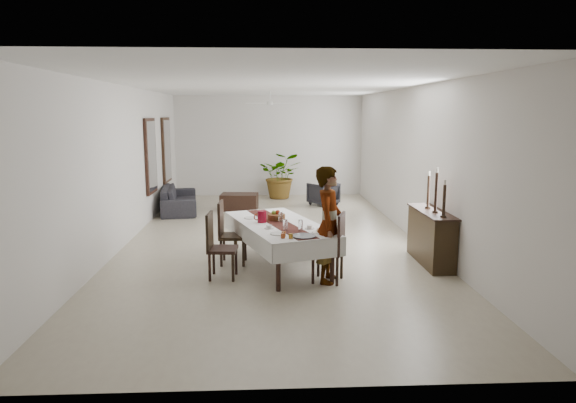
{
  "coord_description": "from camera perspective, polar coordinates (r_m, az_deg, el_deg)",
  "views": [
    {
      "loc": [
        -0.19,
        -10.6,
        2.64
      ],
      "look_at": [
        0.26,
        -1.37,
        1.05
      ],
      "focal_mm": 32.0,
      "sensor_mm": 36.0,
      "label": 1
    }
  ],
  "objects": [
    {
      "name": "candlestick_far_base",
      "position": [
        9.61,
        15.26,
        -0.63
      ],
      "size": [
        0.1,
        0.1,
        0.03
      ],
      "primitive_type": "cylinder",
      "color": "black",
      "rests_on": "sideboard_top"
    },
    {
      "name": "table_leg_fl",
      "position": [
        7.73,
        -1.09,
        -7.41
      ],
      "size": [
        0.09,
        0.09,
        0.72
      ],
      "primitive_type": "cylinder",
      "rotation": [
        0.0,
        0.0,
        0.33
      ],
      "color": "black",
      "rests_on": "floor"
    },
    {
      "name": "chair_left_far_leg_fr",
      "position": [
        9.04,
        -7.44,
        -5.76
      ],
      "size": [
        0.05,
        0.05,
        0.47
      ],
      "primitive_type": "cylinder",
      "rotation": [
        0.0,
        0.0,
        -0.06
      ],
      "color": "black",
      "rests_on": "floor"
    },
    {
      "name": "candlestick_mid_candle",
      "position": [
        9.13,
        16.25,
        3.35
      ],
      "size": [
        0.04,
        0.04,
        0.08
      ],
      "primitive_type": "cylinder",
      "color": "white",
      "rests_on": "candlestick_mid_shaft"
    },
    {
      "name": "fruit_basket",
      "position": [
        9.07,
        -1.29,
        -1.74
      ],
      "size": [
        0.31,
        0.31,
        0.1
      ],
      "primitive_type": "cylinder",
      "color": "brown",
      "rests_on": "tablecloth_top"
    },
    {
      "name": "table_runner",
      "position": [
        8.83,
        -1.02,
        -2.38
      ],
      "size": [
        1.17,
        2.54,
        0.0
      ],
      "primitive_type": "cube",
      "rotation": [
        0.0,
        0.0,
        0.33
      ],
      "color": "#521E17",
      "rests_on": "tablecloth_top"
    },
    {
      "name": "fan_blade_w",
      "position": [
        13.6,
        -3.53,
        10.85
      ],
      "size": [
        0.55,
        0.1,
        0.01
      ],
      "primitive_type": "cube",
      "color": "white",
      "rests_on": "fan_hub"
    },
    {
      "name": "fruit_red",
      "position": [
        9.09,
        -1.15,
        -1.23
      ],
      "size": [
        0.09,
        0.09,
        0.09
      ],
      "primitive_type": "sphere",
      "color": "maroon",
      "rests_on": "fruit_basket"
    },
    {
      "name": "wine_glass_mid",
      "position": [
        8.26,
        -0.31,
        -2.63
      ],
      "size": [
        0.07,
        0.07,
        0.17
      ],
      "primitive_type": "cylinder",
      "color": "white",
      "rests_on": "tablecloth_top"
    },
    {
      "name": "jam_jar_c",
      "position": [
        7.87,
        -0.49,
        -3.63
      ],
      "size": [
        0.07,
        0.07,
        0.08
      ],
      "primitive_type": "cylinder",
      "color": "#8B4314",
      "rests_on": "tablecloth_top"
    },
    {
      "name": "mirror_glass_far",
      "position": [
        15.18,
        -13.23,
        5.59
      ],
      "size": [
        0.01,
        0.9,
        1.7
      ],
      "primitive_type": "cube",
      "color": "silver",
      "rests_on": "mirror_frame_far"
    },
    {
      "name": "saucer_right",
      "position": [
        8.39,
        2.43,
        -3.01
      ],
      "size": [
        0.15,
        0.15,
        0.01
      ],
      "primitive_type": "cylinder",
      "color": "silver",
      "rests_on": "tablecloth_top"
    },
    {
      "name": "chair_left_far_leg_br",
      "position": [
        9.0,
        -4.99,
        -5.79
      ],
      "size": [
        0.05,
        0.05,
        0.47
      ],
      "primitive_type": "cylinder",
      "rotation": [
        0.0,
        0.0,
        -0.06
      ],
      "color": "black",
      "rests_on": "floor"
    },
    {
      "name": "wall_right",
      "position": [
        11.12,
        13.93,
        4.12
      ],
      "size": [
        0.02,
        12.0,
        3.2
      ],
      "primitive_type": "cube",
      "color": "silver",
      "rests_on": "floor"
    },
    {
      "name": "chair_left_far_leg_bl",
      "position": [
        9.37,
        -4.76,
        -5.15
      ],
      "size": [
        0.05,
        0.05,
        0.47
      ],
      "primitive_type": "cylinder",
      "rotation": [
        0.0,
        0.0,
        -0.06
      ],
      "color": "black",
      "rests_on": "floor"
    },
    {
      "name": "chair_right_near_leg_fr",
      "position": [
        8.38,
        5.97,
        -6.99
      ],
      "size": [
        0.06,
        0.06,
        0.46
      ],
      "primitive_type": "cylinder",
      "rotation": [
        0.0,
        0.0,
        -0.33
      ],
      "color": "black",
      "rests_on": "floor"
    },
    {
      "name": "wall_front",
      "position": [
        4.72,
        -0.39,
        -2.98
      ],
      "size": [
        6.0,
        0.02,
        3.2
      ],
      "primitive_type": "cube",
      "color": "silver",
      "rests_on": "floor"
    },
    {
      "name": "mirror_frame_far",
      "position": [
        15.19,
        -13.36,
        5.58
      ],
      "size": [
        0.06,
        1.05,
        1.85
      ],
      "primitive_type": "cube",
      "color": "black",
      "rests_on": "wall_left"
    },
    {
      "name": "chair_left_near_leg_br",
      "position": [
        8.24,
        -6.14,
        -7.35
      ],
      "size": [
        0.05,
        0.05,
        0.45
      ],
      "primitive_type": "cylinder",
      "rotation": [
        0.0,
        0.0,
        -0.08
      ],
      "color": "black",
      "rests_on": "floor"
    },
    {
      "name": "chair_right_far_seat",
      "position": [
        9.39,
        3.36,
        -3.87
      ],
      "size": [
        0.51,
        0.51,
        0.05
      ],
      "primitive_type": "cube",
      "rotation": [
        0.0,
        0.0,
        1.86
      ],
      "color": "black",
      "rests_on": "chair_right_far_leg_fl"
    },
    {
      "name": "table_leg_br",
      "position": [
        10.15,
        -0.96,
        -3.23
      ],
      "size": [
        0.09,
        0.09,
        0.72
      ],
      "primitive_type": "cylinder",
      "rotation": [
        0.0,
        0.0,
        0.33
      ],
      "color": "black",
      "rests_on": "floor"
    },
    {
      "name": "wine_glass_near",
      "position": [
        8.26,
        1.41,
        -2.65
      ],
      "size": [
        0.07,
        0.07,
        0.17
      ],
      "primitive_type": "cylinder",
      "color": "white",
      "rests_on": "tablecloth_top"
    },
    {
      "name": "chair_right_far_back",
      "position": [
        9.4,
        4.42,
        -2.11
      ],
      "size": [
        0.15,
        0.4,
        0.52
      ],
      "primitive_type": "cube",
      "rotation": [
        0.0,
        0.0,
        1.86
      ],
      "color": "black",
      "rests_on": "chair_right_far_seat"
    },
    {
      "name": "wall_left",
      "position": [
        11.01,
        -17.6,
        3.89
      ],
      "size": [
        0.02,
        12.0,
        3.2
      ],
      "primitive_type": "cube",
      "color": "silver",
      "rests_on": "floor"
    },
    {
      "name": "tablecloth_drape_right",
      "position": [
        9.09,
        2.52,
        -3.05
      ],
      "size": [
        0.86,
        2.5,
        0.31
      ],
      "primitive_type": "cube",
      "rotation": [
        0.0,
        0.0,
        0.33
      ],
      "color": "silver",
      "rests_on": "dining_table_top"
    },
    {
      "name": "red_pitcher",
      "position": [
        8.87,
        -2.92,
        -1.68
      ],
      "size": [
        0.19,
        0.19,
        0.2
      ],
      "primitive_type": "cylinder",
      "rotation": [
        0.0,
        0.0,
        0.33
      ],
      "color": "maroon",
      "rests_on": "tablecloth_top"
    },
    {
      "name": "fan_blade_e",
      "position": [
        13.61,
        -0.53,
        10.87
      ],
      "size": [
        0.55,
        0.1,
        0.01
      ],
      "primitive_type": "cube",
      "color": "white",
      "rests_on": "fan_hub"
    },
    {
      "name": "pitcher_handle",
      "position": [
        8.84,
        -3.46,
        -1.72
      ],
      "size": [
        0.12,
        0.06,
        0.12
      ],
      "primitive_type": "torus",
      "rotation": [
        1.57,
        0.0,
        0.33
      ],
      "color": "maroon",
      "rests_on": "red_pitcher"
    },
    {
      "name": "ceiling",
      "position": [
        10.62,
        -1.81,
        12.79
      ],
      "size": [
        6.0,
        12.0,
        0.02
      ],
      "primitive_type": "cube",
      "color": "white",
      "rests_on": "wall_back"
    },
    {
      "name": "chair_right_far_leg_bl",
      "position": [
        9.23,
        2.79,
        -5.56
      ],
      "size": [
        0.05,
        0.05,
        0.41
      ],
      "primitive_type": "cylinder",
      "rotation": [
        0.0,
        0.0,
        0.29
      ],
      "color": "black",
      "rests_on": "floor"
    },
    {
      "name": "coffee_table",
      "position": [
        14.26,
        -5.43,
        -0.03
      ],
      "size": [
        1.06,
        0.75,
        0.45
      ],
      "primitive_type": "cube",
      "rotation": [
        0.0,
        0.0,
        -0.09
      ],
      "color": "black",
      "rests_on": "floor"
    },
    {
      "name": "chair_right_near_seat",
      "position": [
        8.17,
        4.43,
        -5.53
      ],
      "size": [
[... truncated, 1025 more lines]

